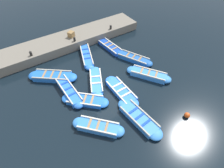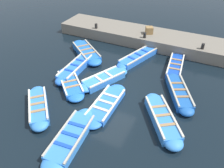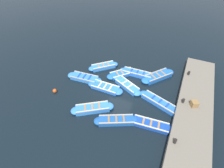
# 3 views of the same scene
# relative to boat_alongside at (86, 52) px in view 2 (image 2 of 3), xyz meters

# --- Properties ---
(ground_plane) EXTENTS (120.00, 120.00, 0.00)m
(ground_plane) POSITION_rel_boat_alongside_xyz_m (2.86, 3.09, -0.20)
(ground_plane) COLOR black
(boat_alongside) EXTENTS (2.96, 3.45, 0.46)m
(boat_alongside) POSITION_rel_boat_alongside_xyz_m (0.00, 0.00, 0.00)
(boat_alongside) COLOR blue
(boat_alongside) RESTS_ON ground
(boat_mid_row) EXTENTS (2.77, 2.91, 0.36)m
(boat_mid_row) POSITION_rel_boat_alongside_xyz_m (3.31, 1.00, -0.05)
(boat_mid_row) COLOR blue
(boat_mid_row) RESTS_ON ground
(boat_drifting) EXTENTS (2.78, 2.69, 0.44)m
(boat_drifting) POSITION_rel_boat_alongside_xyz_m (5.50, 0.74, -0.01)
(boat_drifting) COLOR #3884E0
(boat_drifting) RESTS_ON ground
(boat_tucked) EXTENTS (3.37, 0.96, 0.35)m
(boat_tucked) POSITION_rel_boat_alongside_xyz_m (3.96, 3.47, -0.05)
(boat_tucked) COLOR blue
(boat_tucked) RESTS_ON ground
(boat_end_of_row) EXTENTS (3.63, 0.86, 0.45)m
(boat_end_of_row) POSITION_rel_boat_alongside_xyz_m (1.94, 0.43, -0.00)
(boat_end_of_row) COLOR blue
(boat_end_of_row) RESTS_ON ground
(boat_outer_right) EXTENTS (3.41, 1.05, 0.38)m
(boat_outer_right) POSITION_rel_boat_alongside_xyz_m (-0.82, 5.67, -0.04)
(boat_outer_right) COLOR #1947B7
(boat_outer_right) RESTS_ON ground
(boat_centre) EXTENTS (3.55, 1.19, 0.40)m
(boat_centre) POSITION_rel_boat_alongside_xyz_m (6.34, 3.12, -0.03)
(boat_centre) COLOR #3884E0
(boat_centre) RESTS_ON ground
(boat_inner_gap) EXTENTS (3.31, 2.13, 0.43)m
(boat_inner_gap) POSITION_rel_boat_alongside_xyz_m (1.61, 6.40, -0.02)
(boat_inner_gap) COLOR #1E59AD
(boat_inner_gap) RESTS_ON ground
(boat_near_quay) EXTENTS (3.82, 1.89, 0.41)m
(boat_near_quay) POSITION_rel_boat_alongside_xyz_m (-0.93, 3.31, -0.02)
(boat_near_quay) COLOR blue
(boat_near_quay) RESTS_ON ground
(boat_bow_out) EXTENTS (3.19, 2.04, 0.43)m
(boat_bow_out) POSITION_rel_boat_alongside_xyz_m (2.23, 2.46, -0.02)
(boat_bow_out) COLOR #3884E0
(boat_bow_out) RESTS_ON ground
(boat_far_corner) EXTENTS (3.26, 2.56, 0.46)m
(boat_far_corner) POSITION_rel_boat_alongside_xyz_m (3.77, 6.13, 0.00)
(boat_far_corner) COLOR #3884E0
(boat_far_corner) RESTS_ON ground
(quay_wall) EXTENTS (2.55, 13.36, 0.78)m
(quay_wall) POSITION_rel_boat_alongside_xyz_m (-3.50, 3.09, 0.19)
(quay_wall) COLOR slate
(quay_wall) RESTS_ON ground
(bollard_north) EXTENTS (0.20, 0.20, 0.35)m
(bollard_north) POSITION_rel_boat_alongside_xyz_m (-2.57, -0.65, 0.76)
(bollard_north) COLOR black
(bollard_north) RESTS_ON quay_wall
(bollard_mid_north) EXTENTS (0.20, 0.20, 0.35)m
(bollard_mid_north) POSITION_rel_boat_alongside_xyz_m (-2.57, 3.09, 0.76)
(bollard_mid_north) COLOR black
(bollard_mid_north) RESTS_ON quay_wall
(bollard_mid_south) EXTENTS (0.20, 0.20, 0.35)m
(bollard_mid_south) POSITION_rel_boat_alongside_xyz_m (-2.57, 6.84, 0.76)
(bollard_mid_south) COLOR black
(bollard_mid_south) RESTS_ON quay_wall
(wooden_crate) EXTENTS (0.65, 0.65, 0.48)m
(wooden_crate) POSITION_rel_boat_alongside_xyz_m (-3.36, 3.15, 0.82)
(wooden_crate) COLOR olive
(wooden_crate) RESTS_ON quay_wall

